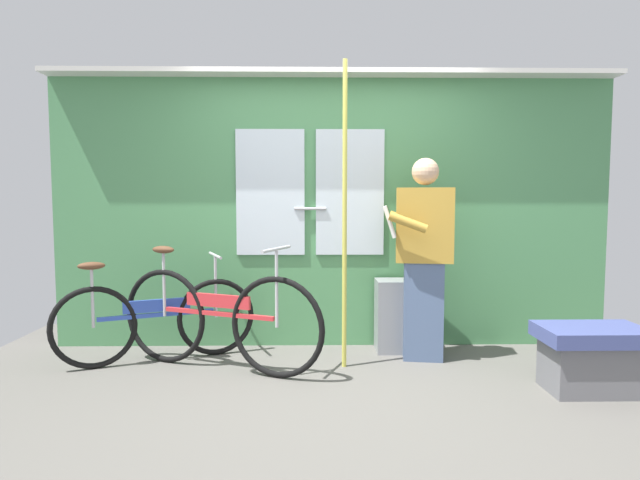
# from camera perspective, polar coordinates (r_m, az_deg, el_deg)

# --- Properties ---
(ground_plane) EXTENTS (5.92, 3.97, 0.04)m
(ground_plane) POSITION_cam_1_polar(r_m,az_deg,el_deg) (3.73, 2.13, -16.51)
(ground_plane) COLOR #56544F
(train_door_wall) EXTENTS (4.92, 0.28, 2.41)m
(train_door_wall) POSITION_cam_1_polar(r_m,az_deg,el_deg) (4.66, 1.31, 3.74)
(train_door_wall) COLOR #4C8C56
(train_door_wall) RESTS_ON ground_plane
(bicycle_near_door) EXTENTS (1.64, 0.76, 0.97)m
(bicycle_near_door) POSITION_cam_1_polar(r_m,az_deg,el_deg) (4.13, -11.14, -8.40)
(bicycle_near_door) COLOR black
(bicycle_near_door) RESTS_ON ground_plane
(bicycle_leaning_behind) EXTENTS (1.50, 0.70, 0.86)m
(bicycle_leaning_behind) POSITION_cam_1_polar(r_m,az_deg,el_deg) (4.46, -17.45, -8.24)
(bicycle_leaning_behind) COLOR black
(bicycle_leaning_behind) RESTS_ON ground_plane
(passenger_reading_newspaper) EXTENTS (0.59, 0.52, 1.65)m
(passenger_reading_newspaper) POSITION_cam_1_polar(r_m,az_deg,el_deg) (4.32, 11.16, -1.55)
(passenger_reading_newspaper) COLOR slate
(passenger_reading_newspaper) RESTS_ON ground_plane
(trash_bin_by_wall) EXTENTS (0.32, 0.28, 0.62)m
(trash_bin_by_wall) POSITION_cam_1_polar(r_m,az_deg,el_deg) (4.61, 8.13, -8.16)
(trash_bin_by_wall) COLOR gray
(trash_bin_by_wall) RESTS_ON ground_plane
(handrail_pole) EXTENTS (0.04, 0.04, 2.37)m
(handrail_pole) POSITION_cam_1_polar(r_m,az_deg,el_deg) (4.03, 2.71, 2.61)
(handrail_pole) COLOR #C6C14C
(handrail_pole) RESTS_ON ground_plane
(bench_seat_corner) EXTENTS (0.70, 0.44, 0.45)m
(bench_seat_corner) POSITION_cam_1_polar(r_m,az_deg,el_deg) (4.09, 27.54, -11.28)
(bench_seat_corner) COLOR #3D477F
(bench_seat_corner) RESTS_ON ground_plane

